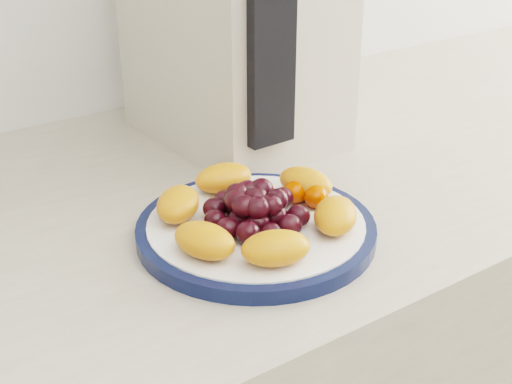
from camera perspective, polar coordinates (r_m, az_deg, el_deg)
plate_rim at (r=0.71m, az=0.00°, el=-3.07°), size 0.24×0.24×0.01m
plate_face at (r=0.71m, az=0.00°, el=-2.99°), size 0.22×0.22×0.02m
appliance_body at (r=0.91m, az=-1.84°, el=14.22°), size 0.20×0.27×0.33m
appliance_panel at (r=0.78m, az=1.18°, el=12.42°), size 0.06×0.02×0.25m
fruit_plate at (r=0.70m, az=0.13°, el=-1.26°), size 0.21×0.21×0.04m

